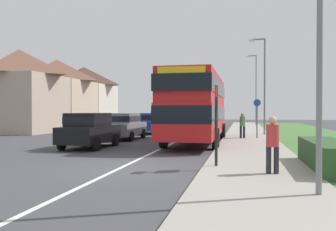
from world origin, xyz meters
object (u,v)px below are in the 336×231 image
object	(u,v)px
street_lamp_far	(255,86)
bus_stop_sign	(216,120)
double_decker_bus	(197,105)
pedestrian_walking_away	(242,124)
parked_car_black	(89,129)
pedestrian_at_stop	(273,142)
parked_car_grey	(124,125)
parked_car_red	(163,120)
street_lamp_mid	(263,80)
cycle_route_sign	(257,117)
parked_car_blue	(147,122)

from	to	relation	value
street_lamp_far	bus_stop_sign	bearing A→B (deg)	-94.14
double_decker_bus	pedestrian_walking_away	xyz separation A→B (m)	(2.48, 2.81, -1.17)
parked_car_black	pedestrian_at_stop	xyz separation A→B (m)	(8.07, -6.00, 0.05)
parked_car_grey	parked_car_red	world-z (taller)	parked_car_red
pedestrian_at_stop	pedestrian_walking_away	xyz separation A→B (m)	(-0.79, 12.28, 0.00)
pedestrian_at_stop	street_lamp_mid	distance (m)	15.98
parked_car_red	street_lamp_mid	bearing A→B (deg)	-35.53
pedestrian_walking_away	street_lamp_far	distance (m)	20.27
parked_car_black	double_decker_bus	bearing A→B (deg)	35.86
parked_car_red	bus_stop_sign	size ratio (longest dim) A/B	1.73
pedestrian_walking_away	cycle_route_sign	distance (m)	1.01
cycle_route_sign	street_lamp_far	xyz separation A→B (m)	(0.57, 19.66, 3.24)
parked_car_grey	street_lamp_mid	xyz separation A→B (m)	(8.71, 4.61, 3.08)
parked_car_blue	parked_car_red	world-z (taller)	parked_car_red
pedestrian_walking_away	street_lamp_far	xyz separation A→B (m)	(1.46, 19.87, 3.70)
parked_car_black	pedestrian_walking_away	bearing A→B (deg)	40.78
parked_car_black	bus_stop_sign	world-z (taller)	bus_stop_sign
double_decker_bus	parked_car_black	size ratio (longest dim) A/B	2.64
parked_car_black	bus_stop_sign	distance (m)	8.20
street_lamp_far	parked_car_black	bearing A→B (deg)	-108.48
pedestrian_at_stop	parked_car_black	bearing A→B (deg)	143.38
parked_car_grey	parked_car_blue	xyz separation A→B (m)	(-0.01, 5.38, -0.02)
parked_car_blue	pedestrian_at_stop	size ratio (longest dim) A/B	2.35
parked_car_blue	pedestrian_at_stop	distance (m)	18.34
parked_car_black	street_lamp_mid	world-z (taller)	street_lamp_mid
street_lamp_mid	parked_car_grey	bearing A→B (deg)	-152.12
parked_car_blue	double_decker_bus	bearing A→B (deg)	-55.34
parked_car_red	cycle_route_sign	bearing A→B (deg)	-49.05
parked_car_blue	street_lamp_far	size ratio (longest dim) A/B	0.48
parked_car_black	pedestrian_at_stop	size ratio (longest dim) A/B	2.35
parked_car_grey	bus_stop_sign	distance (m)	11.99
parked_car_black	pedestrian_walking_away	size ratio (longest dim) A/B	2.35
parked_car_red	street_lamp_far	xyz separation A→B (m)	(8.71, 10.28, 3.73)
parked_car_blue	cycle_route_sign	size ratio (longest dim) A/B	1.56
double_decker_bus	bus_stop_sign	size ratio (longest dim) A/B	3.99
parked_car_grey	parked_car_blue	bearing A→B (deg)	90.15
parked_car_grey	parked_car_blue	distance (m)	5.38
parked_car_black	parked_car_grey	size ratio (longest dim) A/B	0.95
pedestrian_walking_away	bus_stop_sign	world-z (taller)	bus_stop_sign
bus_stop_sign	street_lamp_far	size ratio (longest dim) A/B	0.32
parked_car_blue	street_lamp_mid	distance (m)	9.28
cycle_route_sign	street_lamp_mid	bearing A→B (deg)	80.64
street_lamp_far	pedestrian_walking_away	bearing A→B (deg)	-94.19
parked_car_red	pedestrian_at_stop	world-z (taller)	parked_car_red
parked_car_grey	parked_car_black	bearing A→B (deg)	-89.87
pedestrian_at_stop	pedestrian_walking_away	distance (m)	12.31
parked_car_black	pedestrian_walking_away	world-z (taller)	parked_car_black
pedestrian_at_stop	street_lamp_far	size ratio (longest dim) A/B	0.20
pedestrian_walking_away	parked_car_blue	bearing A→B (deg)	150.24
parked_car_black	parked_car_blue	xyz separation A→B (m)	(-0.03, 10.46, -0.04)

